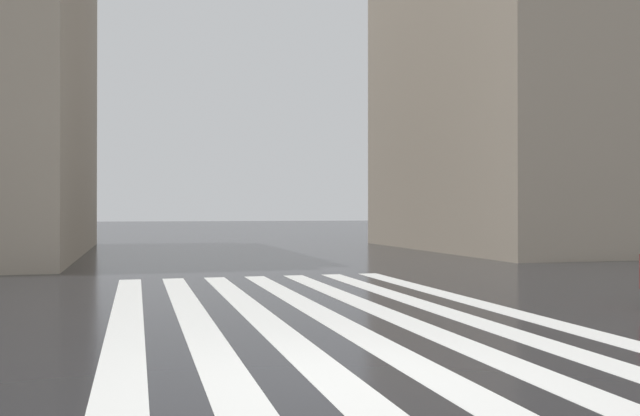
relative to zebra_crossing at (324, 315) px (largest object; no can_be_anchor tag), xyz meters
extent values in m
plane|color=black|center=(-4.00, 0.79, 0.00)|extent=(220.00, 220.00, 0.00)
cube|color=silver|center=(0.00, -3.00, 0.00)|extent=(13.00, 0.50, 0.01)
cube|color=silver|center=(0.00, -2.00, 0.00)|extent=(13.00, 0.50, 0.01)
cube|color=silver|center=(0.00, -1.00, 0.00)|extent=(13.00, 0.50, 0.01)
cube|color=silver|center=(0.00, 0.00, 0.00)|extent=(13.00, 0.50, 0.01)
cube|color=silver|center=(0.00, 1.00, 0.00)|extent=(13.00, 0.50, 0.01)
cube|color=silver|center=(0.00, 2.00, 0.00)|extent=(13.00, 0.50, 0.01)
cube|color=silver|center=(0.00, 3.00, 0.00)|extent=(13.00, 0.50, 0.01)
camera|label=1|loc=(-10.18, 2.85, 1.63)|focal=37.63mm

